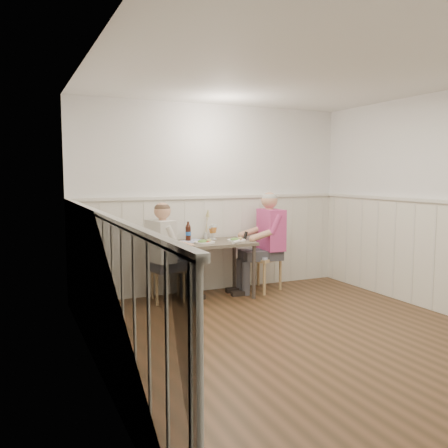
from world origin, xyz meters
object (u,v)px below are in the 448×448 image
Objects in this scene: diner_cream at (164,261)px; grass_vase at (206,225)px; chair_right at (264,254)px; dining_table at (218,249)px; chair_left at (164,265)px; beer_bottle at (188,232)px; man_in_pink at (268,249)px.

grass_vase is at bearing 25.35° from diner_cream.
chair_right is 0.93m from grass_vase.
chair_right is 2.26× the size of grass_vase.
chair_right is 0.73× the size of diner_cream.
grass_vase reaches higher than dining_table.
dining_table is 0.92× the size of chair_right.
chair_right is at bearing 4.88° from diner_cream.
diner_cream reaches higher than chair_left.
diner_cream is (-1.51, -0.13, 0.03)m from chair_right.
diner_cream is at bearing -150.32° from beer_bottle.
man_in_pink is (1.49, -0.09, 0.13)m from chair_left.
beer_bottle reaches higher than dining_table.
chair_right is at bearing -14.63° from grass_vase.
chair_right is at bearing -5.61° from beer_bottle.
grass_vase reaches higher than beer_bottle.
man_in_pink is 0.93m from grass_vase.
beer_bottle is at bearing 169.53° from man_in_pink.
beer_bottle reaches higher than chair_right.
beer_bottle is (-0.35, 0.19, 0.22)m from dining_table.
dining_table is 1.02× the size of chair_left.
beer_bottle is (0.38, 0.11, 0.40)m from chair_left.
beer_bottle is at bearing 29.68° from diner_cream.
grass_vase is (-0.05, 0.29, 0.29)m from dining_table.
dining_table is at bearing 3.57° from diner_cream.
beer_bottle is at bearing 174.39° from chair_right.
chair_right is 3.65× the size of beer_bottle.
beer_bottle is at bearing -161.26° from grass_vase.
man_in_pink reaches higher than chair_right.
man_in_pink is 1.08× the size of diner_cream.
grass_vase is (0.30, 0.10, 0.07)m from beer_bottle.
chair_left is 0.85m from grass_vase.
dining_table is at bearing -173.80° from chair_right.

